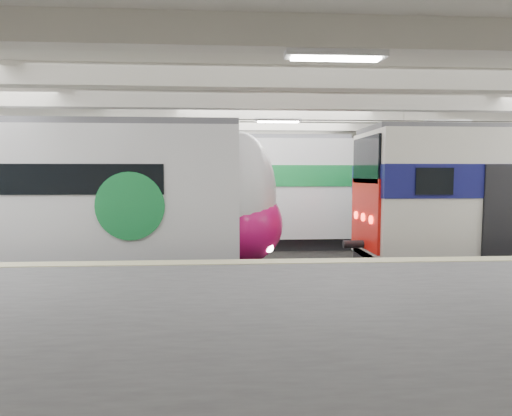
{
  "coord_description": "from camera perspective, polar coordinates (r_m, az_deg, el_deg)",
  "views": [
    {
      "loc": [
        -1.67,
        -12.77,
        3.06
      ],
      "look_at": [
        -0.82,
        1.0,
        2.0
      ],
      "focal_mm": 30.0,
      "sensor_mm": 36.0,
      "label": 1
    }
  ],
  "objects": [
    {
      "name": "station_hall",
      "position": [
        11.16,
        5.12,
        5.32
      ],
      "size": [
        36.0,
        24.0,
        5.75
      ],
      "color": "black",
      "rests_on": "ground"
    },
    {
      "name": "modern_emu",
      "position": [
        13.72,
        -24.74,
        0.65
      ],
      "size": [
        14.34,
        2.96,
        4.6
      ],
      "color": "silver",
      "rests_on": "ground"
    },
    {
      "name": "far_train",
      "position": [
        18.45,
        -11.28,
        2.35
      ],
      "size": [
        14.84,
        3.03,
        4.7
      ],
      "rotation": [
        0.0,
        0.0,
        -0.0
      ],
      "color": "silver",
      "rests_on": "ground"
    }
  ]
}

